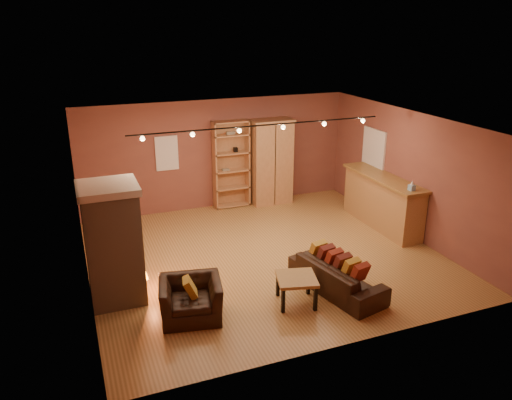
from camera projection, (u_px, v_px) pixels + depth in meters
name	position (u px, v px, depth m)	size (l,w,h in m)	color
floor	(265.00, 256.00, 10.43)	(7.00, 7.00, 0.00)	olive
ceiling	(266.00, 123.00, 9.48)	(7.00, 7.00, 0.00)	brown
back_wall	(217.00, 154.00, 12.80)	(7.00, 0.02, 2.80)	brown
left_wall	(81.00, 216.00, 8.76)	(0.02, 6.50, 2.80)	brown
right_wall	(410.00, 174.00, 11.15)	(0.02, 6.50, 2.80)	brown
fireplace	(114.00, 243.00, 8.51)	(1.01, 0.98, 2.12)	tan
back_window	(167.00, 153.00, 12.29)	(0.56, 0.04, 0.86)	white
bookcase	(230.00, 163.00, 12.89)	(0.93, 0.36, 2.27)	tan
armoire	(271.00, 162.00, 13.11)	(1.11, 0.63, 2.26)	tan
bar_counter	(382.00, 201.00, 11.75)	(0.68, 2.58, 1.23)	tan
tissue_box	(412.00, 186.00, 10.58)	(0.13, 0.13, 0.22)	#89B7DC
right_window	(374.00, 149.00, 12.28)	(0.05, 0.90, 1.00)	white
loveseat	(337.00, 271.00, 8.97)	(0.96, 2.00, 0.79)	black
armchair	(190.00, 293.00, 8.16)	(1.11, 0.83, 0.88)	black
coffee_table	(297.00, 281.00, 8.56)	(0.81, 0.81, 0.50)	olive
track_rail	(262.00, 127.00, 9.69)	(5.20, 0.09, 0.13)	black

